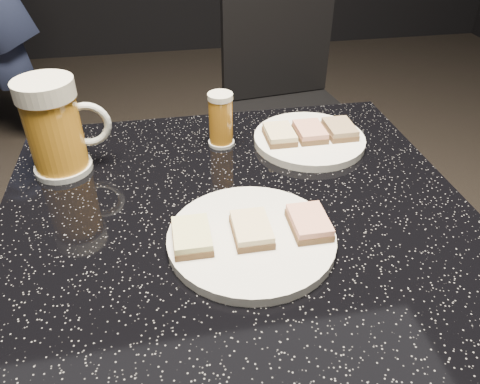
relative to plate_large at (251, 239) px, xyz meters
The scene contains 8 objects.
plate_large is the anchor object (origin of this frame).
plate_small 0.30m from the plate_large, 57.56° to the left, with size 0.20×0.20×0.01m, color white.
table 0.25m from the plate_large, 97.31° to the left, with size 0.70×0.70×0.75m.
beer_mug 0.37m from the plate_large, 138.73° to the left, with size 0.14×0.09×0.16m.
beer_tumbler 0.28m from the plate_large, 90.01° to the left, with size 0.05×0.05×0.10m.
chair 1.06m from the plate_large, 71.48° to the left, with size 0.44×0.44×0.87m.
canapes_on_plate_large 0.02m from the plate_large, ahead, with size 0.21×0.07×0.02m.
canapes_on_plate_small 0.30m from the plate_large, 57.56° to the left, with size 0.16×0.07×0.02m.
Camera 1 is at (-0.09, -0.52, 1.17)m, focal length 35.00 mm.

